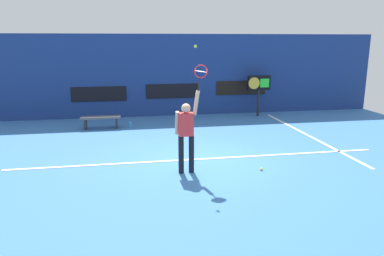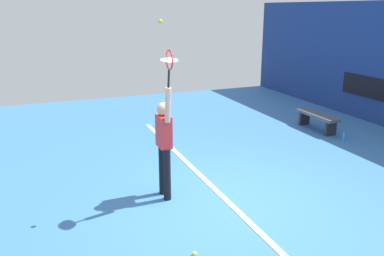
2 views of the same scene
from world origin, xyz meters
name	(u,v)px [view 1 (image 1 of 2)]	position (x,y,z in m)	size (l,w,h in m)	color
ground_plane	(201,160)	(0.00, 0.00, 0.00)	(18.00, 18.00, 0.00)	#3870B2
back_wall	(172,75)	(0.00, 6.24, 1.69)	(18.00, 0.20, 3.38)	navy
sponsor_banner_center	(172,91)	(0.00, 6.12, 1.04)	(2.20, 0.03, 0.60)	black
sponsor_banner_portside	(99,94)	(-3.00, 6.12, 0.99)	(2.20, 0.03, 0.60)	black
sponsor_banner_starboard	(241,88)	(3.00, 6.12, 1.12)	(2.20, 0.03, 0.60)	black
court_baseline	(201,159)	(0.00, 0.06, 0.01)	(10.00, 0.10, 0.01)	white
court_sideline	(307,135)	(4.06, 2.00, 0.01)	(0.10, 7.00, 0.01)	white
tennis_player	(186,132)	(-0.55, -0.86, 1.01)	(0.57, 0.31, 1.99)	black
tennis_racket	(201,73)	(-0.21, -0.86, 2.39)	(0.36, 0.27, 0.62)	black
tennis_ball	(195,46)	(-0.35, -0.95, 2.98)	(0.07, 0.07, 0.07)	#CCE033
scoreboard_clock	(259,85)	(3.54, 5.41, 1.32)	(0.96, 0.20, 1.70)	black
court_bench	(101,119)	(-2.85, 4.20, 0.34)	(1.40, 0.36, 0.45)	#4C4C51
water_bottle	(130,124)	(-1.80, 4.20, 0.12)	(0.07, 0.07, 0.24)	#338CD8
spare_ball	(261,169)	(1.29, -1.05, 0.03)	(0.07, 0.07, 0.07)	#CCE033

